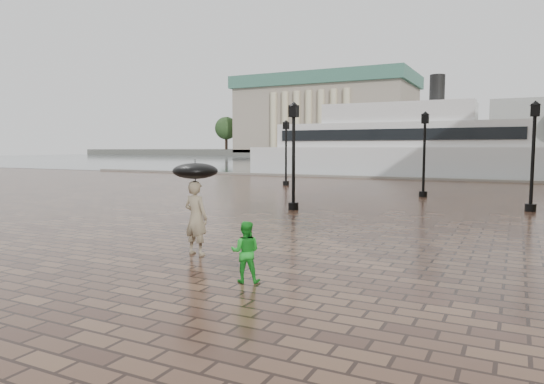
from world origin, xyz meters
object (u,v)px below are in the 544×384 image
Objects in this scene: street_lamps at (431,154)px; child_pedestrian at (245,252)px; ferry_near at (398,146)px; adult_pedestrian at (196,218)px.

child_pedestrian is (-0.64, -18.19, -1.72)m from street_lamps.
street_lamps is 20.41m from ferry_near.
adult_pedestrian is at bearing -55.66° from child_pedestrian.
street_lamps is 16.95m from adult_pedestrian.
ferry_near is (-3.00, 36.16, 1.82)m from adult_pedestrian.
child_pedestrian is at bearing 151.83° from adult_pedestrian.
ferry_near is at bearing 106.91° from street_lamps.
adult_pedestrian is 1.52× the size of child_pedestrian.
street_lamps is 11.73× the size of adult_pedestrian.
adult_pedestrian is at bearing -86.13° from ferry_near.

